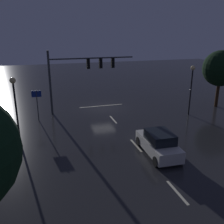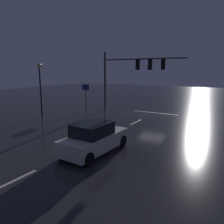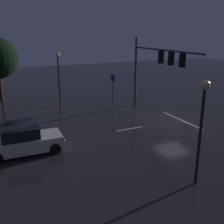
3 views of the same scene
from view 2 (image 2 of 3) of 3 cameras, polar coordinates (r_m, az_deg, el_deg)
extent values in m
plane|color=#232326|center=(22.84, 10.57, -0.55)|extent=(80.00, 80.00, 0.00)
cylinder|color=#383A3D|center=(24.58, -1.84, 8.01)|extent=(0.22, 0.22, 6.44)
cylinder|color=#383A3D|center=(22.49, 7.84, 13.61)|extent=(8.78, 0.14, 0.14)
cube|color=black|center=(22.65, 6.76, 12.18)|extent=(0.32, 0.36, 1.00)
sphere|color=black|center=(22.83, 6.98, 12.97)|extent=(0.20, 0.20, 0.20)
sphere|color=black|center=(22.82, 6.96, 12.16)|extent=(0.20, 0.20, 0.20)
sphere|color=#19F24C|center=(22.82, 6.94, 11.36)|extent=(0.20, 0.20, 0.20)
cube|color=black|center=(22.14, 9.93, 12.12)|extent=(0.32, 0.36, 1.00)
sphere|color=black|center=(22.32, 10.14, 12.92)|extent=(0.20, 0.20, 0.20)
sphere|color=black|center=(22.31, 10.11, 12.10)|extent=(0.20, 0.20, 0.20)
sphere|color=#19F24C|center=(22.31, 10.09, 11.28)|extent=(0.20, 0.20, 0.20)
cube|color=black|center=(21.69, 13.25, 12.02)|extent=(0.32, 0.36, 1.00)
sphere|color=black|center=(21.88, 13.44, 12.84)|extent=(0.20, 0.20, 0.20)
sphere|color=black|center=(21.87, 13.40, 12.00)|extent=(0.20, 0.20, 0.20)
sphere|color=#19F24C|center=(21.87, 13.37, 11.16)|extent=(0.20, 0.20, 0.20)
cube|color=beige|center=(19.23, 6.36, -2.60)|extent=(0.16, 2.20, 0.01)
cube|color=beige|center=(14.20, -3.93, -7.52)|extent=(0.16, 2.20, 0.01)
cube|color=beige|center=(10.27, -24.27, -16.07)|extent=(0.16, 2.20, 0.01)
cube|color=beige|center=(23.59, 11.26, -0.20)|extent=(5.00, 0.16, 0.01)
cube|color=silver|center=(12.20, -4.53, -7.63)|extent=(1.95, 4.36, 0.80)
cube|color=black|center=(11.83, -5.17, -4.49)|extent=(1.67, 2.15, 0.68)
cylinder|color=black|center=(13.98, -3.25, -6.37)|extent=(0.24, 0.69, 0.68)
cylinder|color=black|center=(13.10, 2.74, -7.57)|extent=(0.24, 0.69, 0.68)
cylinder|color=black|center=(11.70, -12.69, -10.16)|extent=(0.24, 0.69, 0.68)
cylinder|color=black|center=(10.64, -6.19, -12.15)|extent=(0.24, 0.69, 0.68)
sphere|color=#F9EFC6|center=(14.18, -1.40, -4.70)|extent=(0.20, 0.20, 0.20)
sphere|color=#F9EFC6|center=(13.52, 3.18, -5.51)|extent=(0.20, 0.20, 0.20)
cylinder|color=black|center=(21.47, -18.16, 4.74)|extent=(0.14, 0.14, 4.72)
sphere|color=#F9D88C|center=(21.37, -18.57, 11.52)|extent=(0.44, 0.44, 0.44)
cylinder|color=#383A3D|center=(24.12, -6.87, 3.75)|extent=(0.09, 0.09, 2.98)
cube|color=navy|center=(24.00, -6.93, 6.44)|extent=(0.90, 0.09, 0.60)
camera|label=1|loc=(15.73, -81.29, 16.13)|focal=40.34mm
camera|label=3|loc=(12.00, 81.67, 13.94)|focal=43.12mm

